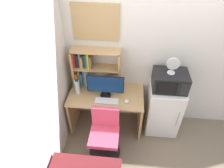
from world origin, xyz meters
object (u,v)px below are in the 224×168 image
Objects in this scene: water_bottle at (77,87)px; desk_chair at (105,136)px; computer_mouse at (127,101)px; mini_fridge at (163,109)px; keyboard at (107,101)px; desk_fan at (173,65)px; wall_corkboard at (96,23)px; monitor at (105,85)px; hutch_bookshelf at (89,67)px; microwave at (170,81)px.

water_bottle reaches higher than desk_chair.
mini_fridge reaches higher than computer_mouse.
computer_mouse is at bearing -162.49° from mini_fridge.
keyboard is 1.11m from desk_fan.
monitor is at bearing -64.70° from wall_corkboard.
water_bottle is (-0.17, -0.21, -0.24)m from hutch_bookshelf.
monitor is 1.03m from desk_fan.
wall_corkboard reaches higher than desk_chair.
desk_fan is 0.31× the size of desk_chair.
mini_fridge is at bearing -90.15° from microwave.
water_bottle is at bearing 133.36° from desk_chair.
keyboard is at bearing -167.05° from desk_fan.
desk_fan is 1.46m from desk_chair.
wall_corkboard is at bearing 167.12° from mini_fridge.
desk_chair is at bearing -66.12° from hutch_bookshelf.
mini_fridge is at bearing 12.95° from keyboard.
hutch_bookshelf reaches higher than desk_chair.
hutch_bookshelf is at bearing 139.56° from monitor.
microwave is at bearing 32.01° from desk_chair.
keyboard is at bearing -75.92° from monitor.
desk_chair is (-0.30, -0.38, -0.40)m from computer_mouse.
wall_corkboard reaches higher than hutch_bookshelf.
wall_corkboard reaches higher than desk_fan.
microwave is (0.62, 0.20, 0.30)m from computer_mouse.
water_bottle is 0.28× the size of mini_fridge.
desk_chair is at bearing -148.12° from mini_fridge.
microwave reaches higher than mini_fridge.
microwave is 0.76× the size of wall_corkboard.
keyboard is at bearing -49.68° from hutch_bookshelf.
desk_chair is at bearing -85.33° from monitor.
desk_fan is at bearing 1.89° from water_bottle.
desk_chair is at bearing -128.66° from computer_mouse.
desk_fan is (-0.01, -0.01, 0.28)m from microwave.
desk_fan is at bearing 4.74° from monitor.
microwave reaches higher than keyboard.
water_bottle is at bearing -128.81° from hutch_bookshelf.
computer_mouse reaches higher than keyboard.
desk_fan reaches higher than mini_fridge.
desk_fan is at bearing 32.11° from desk_chair.
wall_corkboard reaches higher than monitor.
wall_corkboard is at bearing 166.84° from desk_fan.
desk_fan is (0.61, 0.19, 0.58)m from computer_mouse.
desk_fan is (-0.01, -0.00, 0.89)m from mini_fridge.
monitor reaches higher than desk_chair.
monitor is 2.22× the size of desk_fan.
computer_mouse is 0.72m from microwave.
desk_chair is (-0.92, -0.57, -0.09)m from mini_fridge.
computer_mouse is 0.13× the size of wall_corkboard.
desk_fan is at bearing -7.58° from hutch_bookshelf.
keyboard is at bearing -18.61° from water_bottle.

